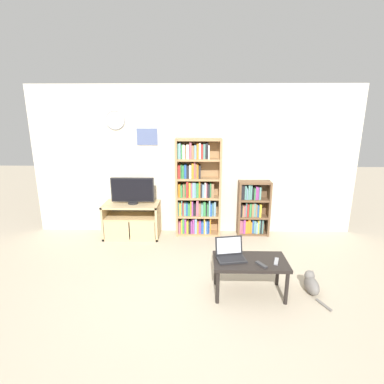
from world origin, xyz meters
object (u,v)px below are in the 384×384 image
object	(u,v)px
television	(133,191)
bookshelf_short	(252,209)
remote_near_laptop	(276,261)
remote_far_from_laptop	(261,265)
coffee_table	(250,264)
bookshelf_tall	(196,190)
cat	(311,284)
tv_stand	(132,220)
laptop	(230,253)

from	to	relation	value
television	bookshelf_short	bearing A→B (deg)	4.24
remote_near_laptop	remote_far_from_laptop	distance (m)	0.21
coffee_table	bookshelf_short	bearing A→B (deg)	79.73
television	bookshelf_tall	distance (m)	1.10
television	bookshelf_short	distance (m)	2.13
cat	remote_far_from_laptop	bearing A→B (deg)	-167.19
bookshelf_tall	tv_stand	bearing A→B (deg)	-172.24
bookshelf_tall	coffee_table	bearing A→B (deg)	-70.29
laptop	remote_far_from_laptop	world-z (taller)	laptop
coffee_table	cat	xyz separation A→B (m)	(0.77, 0.05, -0.28)
bookshelf_short	remote_far_from_laptop	size ratio (longest dim) A/B	6.13
laptop	remote_far_from_laptop	distance (m)	0.39
laptop	television	bearing A→B (deg)	122.34
tv_stand	laptop	bearing A→B (deg)	-46.38
bookshelf_tall	bookshelf_short	size ratio (longest dim) A/B	1.75
remote_near_laptop	television	bearing A→B (deg)	158.45
tv_stand	bookshelf_short	xyz separation A→B (m)	(2.12, 0.17, 0.16)
tv_stand	remote_near_laptop	size ratio (longest dim) A/B	5.76
bookshelf_short	coffee_table	size ratio (longest dim) A/B	1.13
bookshelf_short	cat	distance (m)	1.89
bookshelf_tall	remote_near_laptop	xyz separation A→B (m)	(0.96, -1.88, -0.36)
laptop	bookshelf_tall	bearing A→B (deg)	93.04
bookshelf_short	coffee_table	distance (m)	1.89
bookshelf_short	remote_far_from_laptop	xyz separation A→B (m)	(-0.23, -1.97, -0.01)
coffee_table	laptop	distance (m)	0.27
television	remote_near_laptop	world-z (taller)	television
tv_stand	bookshelf_short	distance (m)	2.14
bookshelf_short	cat	bearing A→B (deg)	-76.45
bookshelf_tall	bookshelf_short	bearing A→B (deg)	0.78
television	bookshelf_tall	xyz separation A→B (m)	(1.09, 0.14, -0.02)
tv_stand	remote_far_from_laptop	xyz separation A→B (m)	(1.89, -1.81, 0.15)
tv_stand	laptop	size ratio (longest dim) A/B	2.54
laptop	remote_near_laptop	world-z (taller)	laptop
laptop	remote_near_laptop	bearing A→B (deg)	-20.52
television	laptop	xyz separation A→B (m)	(1.52, -1.64, -0.33)
cat	coffee_table	bearing A→B (deg)	-177.85
bookshelf_tall	cat	xyz separation A→B (m)	(1.43, -1.79, -0.71)
bookshelf_tall	remote_near_laptop	bearing A→B (deg)	-63.01
tv_stand	cat	bearing A→B (deg)	-32.63
television	coffee_table	size ratio (longest dim) A/B	0.84
tv_stand	television	xyz separation A→B (m)	(0.04, 0.01, 0.53)
bookshelf_tall	laptop	bearing A→B (deg)	-76.58
bookshelf_tall	laptop	distance (m)	1.86
television	bookshelf_short	world-z (taller)	television
laptop	remote_near_laptop	distance (m)	0.54
bookshelf_short	remote_far_from_laptop	distance (m)	1.99
bookshelf_tall	laptop	size ratio (longest dim) A/B	4.56
television	cat	bearing A→B (deg)	-33.20
television	bookshelf_short	xyz separation A→B (m)	(2.09, 0.15, -0.37)
tv_stand	cat	world-z (taller)	tv_stand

